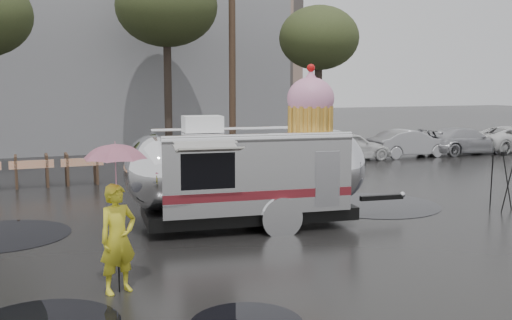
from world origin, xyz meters
name	(u,v)px	position (x,y,z in m)	size (l,w,h in m)	color
ground	(351,251)	(0.00, 0.00, 0.00)	(120.00, 120.00, 0.00)	black
puddles	(217,231)	(-1.93, 2.42, 0.01)	(12.35, 8.62, 0.01)	black
grey_building	(52,20)	(-4.00, 24.00, 6.50)	(22.00, 12.00, 13.00)	slate
utility_pole	(232,49)	(2.50, 14.00, 4.62)	(1.60, 0.28, 9.00)	#473323
tree_mid	(166,6)	(0.00, 15.00, 6.34)	(4.20, 4.20, 8.03)	#382D26
tree_right	(319,39)	(6.00, 13.00, 5.06)	(3.36, 3.36, 6.42)	#382D26
barricade_row	(32,170)	(-5.55, 9.96, 0.52)	(4.30, 0.80, 1.00)	#473323
parked_cars	(443,139)	(11.78, 12.00, 0.72)	(13.20, 1.90, 1.50)	silver
airstream_trailer	(252,168)	(-1.00, 2.73, 1.31)	(6.90, 2.83, 3.73)	silver
person_left	(118,239)	(-4.51, -0.64, 0.85)	(0.61, 0.41, 1.70)	gold
umbrella_pink	(116,168)	(-4.51, -0.64, 1.95)	(1.17, 1.17, 2.35)	pink
tripod	(503,176)	(5.50, 1.89, 0.89)	(0.61, 0.59, 1.51)	black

